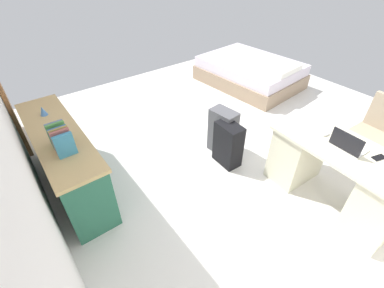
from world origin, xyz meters
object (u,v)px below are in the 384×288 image
Objects in this scene: desk at (336,175)px; bed at (250,72)px; suitcase_spare_grey at (223,132)px; laptop at (348,145)px; computer_mouse at (326,134)px; figurine_small at (43,111)px; suitcase_black at (228,144)px; office_chair at (372,138)px; credenza at (66,160)px; cell_phone_near_laptop at (379,158)px.

desk is 0.73× the size of bed.
suitcase_spare_grey is 1.51m from laptop.
laptop reaches higher than computer_mouse.
suitcase_black is at bearing -125.01° from figurine_small.
suitcase_black is at bearing 52.09° from office_chair.
suitcase_spare_grey is 2.02× the size of laptop.
credenza is 13.24× the size of cell_phone_near_laptop.
suitcase_spare_grey is at bearing 123.69° from bed.
office_chair is 1.58× the size of suitcase_black.
office_chair is at bearing -141.94° from suitcase_spare_grey.
desk is 0.82× the size of credenza.
computer_mouse is at bearing 22.93° from cell_phone_near_laptop.
computer_mouse is at bearing -148.15° from suitcase_black.
figurine_small is at bearing 57.31° from suitcase_black.
laptop is at bearing 149.42° from bed.
credenza is 18.00× the size of computer_mouse.
office_chair is at bearing 166.63° from bed.
credenza is 3.90m from bed.
cell_phone_near_laptop reaches higher than bed.
figurine_small is at bearing 57.61° from cell_phone_near_laptop.
laptop is 3.21× the size of computer_mouse.
suitcase_spare_grey reaches higher than suitcase_black.
credenza is at bearing 48.45° from laptop.
desk is at bearing 149.69° from bed.
credenza reaches higher than cell_phone_near_laptop.
bed is at bearing -51.10° from suitcase_black.
suitcase_spare_grey is 4.77× the size of cell_phone_near_laptop.
bed is at bearing -30.31° from desk.
computer_mouse reaches higher than suitcase_spare_grey.
figurine_small reaches higher than computer_mouse.
laptop is at bearing 170.98° from computer_mouse.
credenza is 0.62m from figurine_small.
suitcase_spare_grey is at bearing 14.27° from laptop.
laptop is at bearing 93.45° from office_chair.
suitcase_spare_grey is 1.77m from cell_phone_near_laptop.
office_chair is at bearing -86.55° from laptop.
credenza is 16.36× the size of figurine_small.
suitcase_black is at bearing 21.89° from desk.
figurine_small is (2.68, 2.36, 0.09)m from cell_phone_near_laptop.
suitcase_black is 2.25m from figurine_small.
bed is (2.69, -1.58, -0.15)m from desk.
bed is 3.17m from laptop.
laptop reaches higher than desk.
figurine_small is at bearing 94.03° from bed.
suitcase_black is 4.38× the size of cell_phone_near_laptop.
suitcase_black reaches higher than bed.
credenza is at bearing 55.99° from computer_mouse.
cell_phone_near_laptop is at bearing -170.32° from computer_mouse.
credenza reaches higher than desk.
bed is 20.07× the size of computer_mouse.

